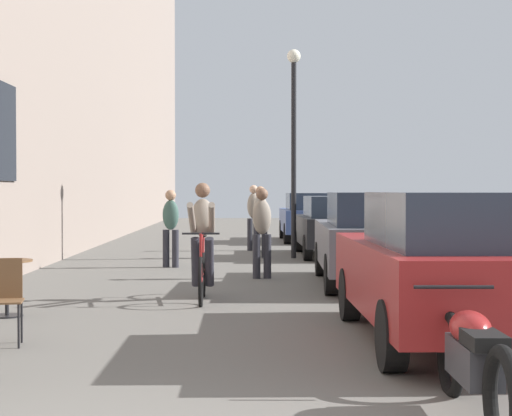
% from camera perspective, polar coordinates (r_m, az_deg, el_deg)
% --- Properties ---
extents(cafe_chair_mid_toward_street, '(0.44, 0.44, 0.89)m').
position_cam_1_polar(cafe_chair_mid_toward_street, '(9.13, -16.65, -5.66)').
color(cafe_chair_mid_toward_street, black).
rests_on(cafe_chair_mid_toward_street, ground_plane).
extents(cafe_table_far, '(0.64, 0.64, 0.72)m').
position_cam_1_polar(cafe_table_far, '(11.13, -16.51, -4.40)').
color(cafe_table_far, black).
rests_on(cafe_table_far, ground_plane).
extents(cyclist_on_bicycle, '(0.52, 1.76, 1.74)m').
position_cam_1_polar(cyclist_on_bicycle, '(12.28, -3.65, -2.48)').
color(cyclist_on_bicycle, black).
rests_on(cyclist_on_bicycle, ground_plane).
extents(pedestrian_near, '(0.38, 0.30, 1.64)m').
position_cam_1_polar(pedestrian_near, '(15.23, 0.41, -1.33)').
color(pedestrian_near, '#26262D').
rests_on(pedestrian_near, ground_plane).
extents(pedestrian_mid, '(0.38, 0.30, 1.61)m').
position_cam_1_polar(pedestrian_mid, '(17.50, -5.80, -1.07)').
color(pedestrian_mid, '#26262D').
rests_on(pedestrian_mid, ground_plane).
extents(pedestrian_far, '(0.37, 0.29, 1.69)m').
position_cam_1_polar(pedestrian_far, '(19.91, 0.29, -0.64)').
color(pedestrian_far, '#26262D').
rests_on(pedestrian_far, ground_plane).
extents(pedestrian_furthest, '(0.38, 0.30, 1.73)m').
position_cam_1_polar(pedestrian_furthest, '(22.21, -0.16, -0.39)').
color(pedestrian_furthest, '#26262D').
rests_on(pedestrian_furthest, ground_plane).
extents(street_lamp, '(0.32, 0.32, 4.90)m').
position_cam_1_polar(street_lamp, '(19.86, 2.57, 5.57)').
color(street_lamp, black).
rests_on(street_lamp, ground_plane).
extents(parked_car_nearest, '(1.89, 4.45, 1.58)m').
position_cam_1_polar(parked_car_nearest, '(8.99, 12.97, -3.81)').
color(parked_car_nearest, maroon).
rests_on(parked_car_nearest, ground_plane).
extents(parked_car_second, '(2.00, 4.47, 1.56)m').
position_cam_1_polar(parked_car_second, '(14.25, 8.10, -1.97)').
color(parked_car_second, '#595960').
rests_on(parked_car_second, ground_plane).
extents(parked_car_third, '(1.76, 4.11, 1.46)m').
position_cam_1_polar(parked_car_third, '(20.41, 5.38, -1.16)').
color(parked_car_third, black).
rests_on(parked_car_third, ground_plane).
extents(parked_car_fourth, '(1.80, 4.25, 1.51)m').
position_cam_1_polar(parked_car_fourth, '(26.34, 3.71, -0.56)').
color(parked_car_fourth, '#384C84').
rests_on(parked_car_fourth, ground_plane).
extents(parked_motorcycle, '(0.62, 2.15, 0.92)m').
position_cam_1_polar(parked_motorcycle, '(6.18, 14.56, -10.00)').
color(parked_motorcycle, black).
rests_on(parked_motorcycle, ground_plane).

